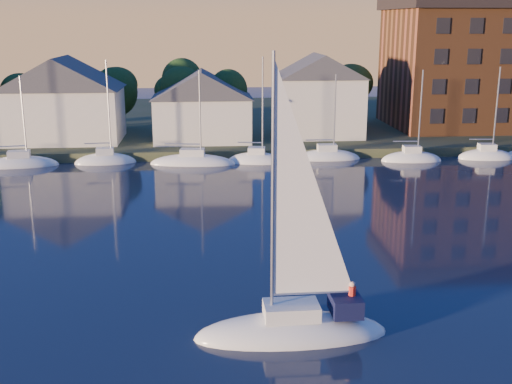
{
  "coord_description": "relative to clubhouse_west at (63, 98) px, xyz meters",
  "views": [
    {
      "loc": [
        -5.86,
        -17.59,
        14.4
      ],
      "look_at": [
        -2.61,
        22.0,
        3.86
      ],
      "focal_mm": 45.0,
      "sensor_mm": 36.0,
      "label": 1
    }
  ],
  "objects": [
    {
      "name": "shoreline_land",
      "position": [
        22.0,
        17.0,
        -5.93
      ],
      "size": [
        160.0,
        50.0,
        2.0
      ],
      "primitive_type": "cube",
      "color": "#333F25",
      "rests_on": "ground"
    },
    {
      "name": "wooden_dock",
      "position": [
        22.0,
        -6.0,
        -5.93
      ],
      "size": [
        120.0,
        3.0,
        1.0
      ],
      "primitive_type": "cube",
      "color": "brown",
      "rests_on": "ground"
    },
    {
      "name": "clubhouse_west",
      "position": [
        0.0,
        0.0,
        0.0
      ],
      "size": [
        13.65,
        9.45,
        9.64
      ],
      "color": "white",
      "rests_on": "shoreline_land"
    },
    {
      "name": "clubhouse_centre",
      "position": [
        16.0,
        -1.0,
        -0.8
      ],
      "size": [
        11.55,
        8.4,
        8.08
      ],
      "color": "white",
      "rests_on": "shoreline_land"
    },
    {
      "name": "clubhouse_east",
      "position": [
        30.0,
        1.0,
        0.07
      ],
      "size": [
        10.5,
        8.4,
        9.8
      ],
      "color": "white",
      "rests_on": "shoreline_land"
    },
    {
      "name": "condo_block",
      "position": [
        56.0,
        6.95,
        3.86
      ],
      "size": [
        31.0,
        17.0,
        17.4
      ],
      "color": "brown",
      "rests_on": "shoreline_land"
    },
    {
      "name": "tree_line",
      "position": [
        24.0,
        5.0,
        1.24
      ],
      "size": [
        93.4,
        5.4,
        8.9
      ],
      "color": "#321F16",
      "rests_on": "shoreline_land"
    },
    {
      "name": "moored_fleet",
      "position": [
        18.0,
        -9.0,
        -5.83
      ],
      "size": [
        79.5,
        2.4,
        12.05
      ],
      "color": "white",
      "rests_on": "ground"
    },
    {
      "name": "hero_sailboat",
      "position": [
        20.2,
        -48.16,
        -5.33
      ],
      "size": [
        9.27,
        3.11,
        14.35
      ],
      "rotation": [
        0.0,
        0.0,
        3.16
      ],
      "color": "white",
      "rests_on": "ground"
    }
  ]
}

